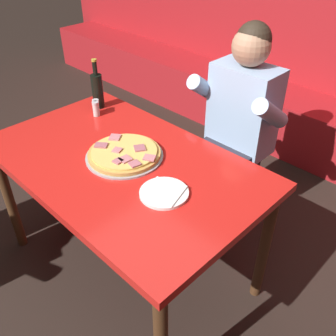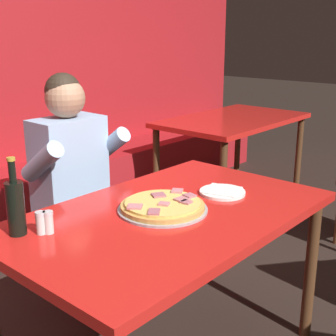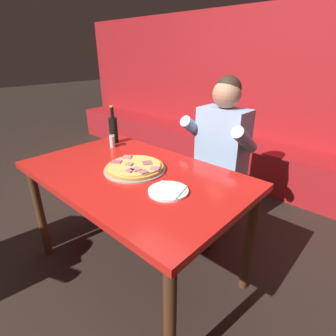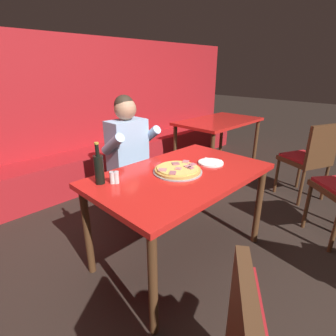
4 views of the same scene
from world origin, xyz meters
The scene contains 12 objects.
ground_plane centered at (0.00, 0.00, 0.00)m, with size 24.00×24.00×0.00m, color black.
booth_wall_panel centered at (0.00, 2.18, 0.95)m, with size 6.80×0.16×1.90m, color #A3191E.
booth_bench centered at (0.00, 1.86, 0.23)m, with size 6.46×0.48×0.46m, color #A3191E.
main_dining_table centered at (0.00, 0.00, 0.68)m, with size 1.38×0.85×0.76m.
pizza centered at (-0.01, 0.03, 0.78)m, with size 0.37×0.37×0.05m.
plate_white_paper centered at (0.33, -0.04, 0.77)m, with size 0.21×0.21×0.02m.
beer_bottle centered at (-0.54, 0.27, 0.87)m, with size 0.07×0.07×0.29m.
shaker_oregano centered at (-0.48, 0.21, 0.80)m, with size 0.04×0.04×0.09m.
shaker_parmesan centered at (-0.46, 0.19, 0.80)m, with size 0.04×0.04×0.09m.
diner_seated_blue_shirt centered at (0.12, 0.74, 0.71)m, with size 0.53×0.53×1.27m.
dining_chair_by_booth centered at (1.84, -0.37, 0.55)m, with size 0.58×0.58×0.94m.
background_dining_table centered at (1.99, 1.01, 0.68)m, with size 1.34×0.79×0.76m.
Camera 4 is at (-1.38, -1.23, 1.51)m, focal length 28.00 mm.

